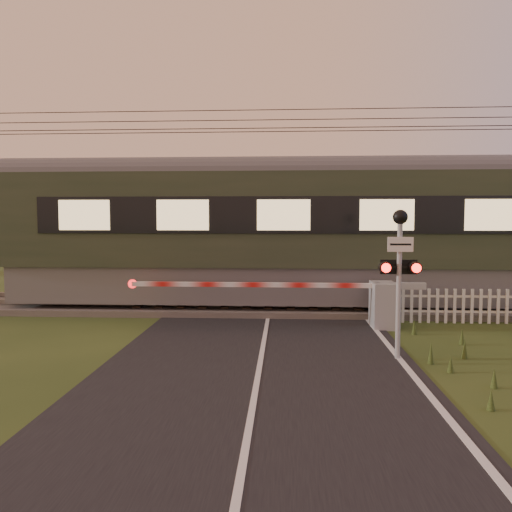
{
  "coord_description": "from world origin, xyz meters",
  "views": [
    {
      "loc": [
        0.47,
        -8.9,
        2.79
      ],
      "look_at": [
        -0.24,
        3.2,
        1.89
      ],
      "focal_mm": 35.0,
      "sensor_mm": 36.0,
      "label": 1
    }
  ],
  "objects": [
    {
      "name": "overhead_wires",
      "position": [
        0.0,
        6.5,
        5.72
      ],
      "size": [
        120.0,
        0.62,
        0.62
      ],
      "color": "black",
      "rests_on": "ground"
    },
    {
      "name": "boom_gate",
      "position": [
        2.61,
        3.96,
        0.66
      ],
      "size": [
        7.73,
        0.9,
        1.2
      ],
      "color": "gray",
      "rests_on": "ground"
    },
    {
      "name": "crossing_signal",
      "position": [
        2.71,
        0.99,
        2.05
      ],
      "size": [
        0.76,
        0.33,
        2.97
      ],
      "color": "gray",
      "rests_on": "ground"
    },
    {
      "name": "ground",
      "position": [
        0.0,
        0.0,
        0.0
      ],
      "size": [
        160.0,
        160.0,
        0.0
      ],
      "primitive_type": "plane",
      "color": "#273915",
      "rests_on": "ground"
    },
    {
      "name": "track_bed",
      "position": [
        0.0,
        6.5,
        0.07
      ],
      "size": [
        140.0,
        3.4,
        0.39
      ],
      "color": "#47423D",
      "rests_on": "ground"
    },
    {
      "name": "picket_fence",
      "position": [
        5.02,
        4.6,
        0.47
      ],
      "size": [
        3.86,
        0.08,
        0.93
      ],
      "color": "silver",
      "rests_on": "ground"
    },
    {
      "name": "road",
      "position": [
        0.02,
        -0.23,
        0.01
      ],
      "size": [
        6.0,
        140.0,
        0.03
      ],
      "color": "black",
      "rests_on": "ground"
    }
  ]
}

